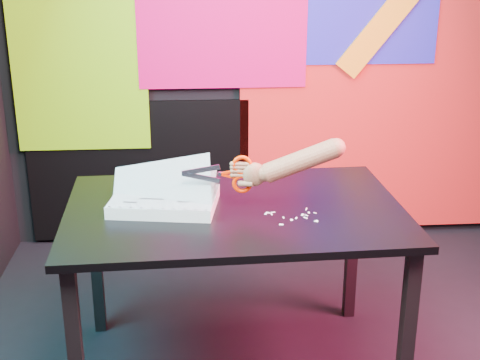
{
  "coord_description": "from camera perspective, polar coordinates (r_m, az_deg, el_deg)",
  "views": [
    {
      "loc": [
        -0.43,
        -2.32,
        1.73
      ],
      "look_at": [
        -0.25,
        0.1,
        0.87
      ],
      "focal_mm": 50.0,
      "sensor_mm": 36.0,
      "label": 1
    }
  ],
  "objects": [
    {
      "name": "backdrop",
      "position": [
        3.89,
        3.13,
        8.06
      ],
      "size": [
        2.88,
        0.05,
        2.08
      ],
      "color": "red",
      "rests_on": "ground"
    },
    {
      "name": "scissors",
      "position": [
        2.55,
        -0.24,
        0.49
      ],
      "size": [
        0.27,
        0.04,
        0.15
      ],
      "rotation": [
        0.0,
        0.0,
        -0.12
      ],
      "color": "#B3B8CE",
      "rests_on": "printout_stack"
    },
    {
      "name": "room",
      "position": [
        2.39,
        6.29,
        10.26
      ],
      "size": [
        3.01,
        3.01,
        2.71
      ],
      "color": "black",
      "rests_on": "ground"
    },
    {
      "name": "hand_forearm",
      "position": [
        2.54,
        4.54,
        1.47
      ],
      "size": [
        0.42,
        0.11,
        0.19
      ],
      "rotation": [
        0.0,
        0.0,
        -0.12
      ],
      "color": "#9C6A4C",
      "rests_on": "work_table"
    },
    {
      "name": "printout_stack",
      "position": [
        2.64,
        -6.46,
        -1.76
      ],
      "size": [
        0.44,
        0.36,
        0.21
      ],
      "rotation": [
        0.0,
        0.0,
        -0.16
      ],
      "color": "white",
      "rests_on": "work_table"
    },
    {
      "name": "work_table",
      "position": [
        2.66,
        -0.46,
        -3.9
      ],
      "size": [
        1.35,
        0.93,
        0.75
      ],
      "rotation": [
        0.0,
        0.0,
        0.04
      ],
      "color": "black",
      "rests_on": "ground"
    },
    {
      "name": "paper_clippings",
      "position": [
        2.55,
        4.54,
        -3.1
      ],
      "size": [
        0.2,
        0.16,
        0.0
      ],
      "color": "white",
      "rests_on": "work_table"
    }
  ]
}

